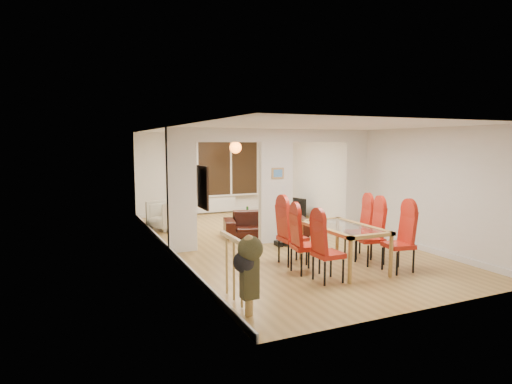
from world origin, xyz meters
TOP-DOWN VIEW (x-y plane):
  - floor at (0.00, 0.00)m, footprint 5.00×9.00m
  - room_walls at (0.00, 0.00)m, footprint 5.00×9.00m
  - divider_wall at (0.00, 0.00)m, footprint 5.00×0.18m
  - bay_window_blinds at (0.00, 4.44)m, footprint 3.00×0.08m
  - radiator at (0.00, 4.40)m, footprint 1.40×0.08m
  - pendant_light at (0.30, 3.30)m, footprint 0.36×0.36m
  - stair_newel at (-2.25, -3.20)m, footprint 0.40×1.20m
  - wall_poster at (-2.47, -2.40)m, footprint 0.04×0.52m
  - pillar_photo at (0.00, -0.10)m, footprint 0.30×0.03m
  - dining_table at (0.18, -2.39)m, footprint 0.94×1.68m
  - dining_chair_la at (-0.50, -2.93)m, footprint 0.43×0.43m
  - dining_chair_lb at (-0.59, -2.35)m, footprint 0.50×0.50m
  - dining_chair_lc at (-0.53, -1.78)m, footprint 0.48×0.48m
  - dining_chair_ra at (0.95, -2.97)m, footprint 0.52×0.52m
  - dining_chair_rb at (0.81, -2.36)m, footprint 0.55×0.55m
  - dining_chair_rc at (0.92, -1.87)m, footprint 0.54×0.54m
  - sofa at (0.08, 0.70)m, footprint 2.19×1.31m
  - armchair at (-1.98, 2.47)m, footprint 1.08×1.09m
  - person at (-1.54, 2.06)m, footprint 0.74×0.58m
  - television at (1.92, 2.77)m, footprint 1.06×0.40m
  - coffee_table at (0.57, 2.60)m, footprint 0.98×0.71m
  - bottle at (0.36, 2.52)m, footprint 0.07×0.07m
  - bowl at (0.34, 2.71)m, footprint 0.21×0.21m
  - shoes at (-0.06, -0.41)m, footprint 0.25×0.27m

SIDE VIEW (x-z plane):
  - floor at x=0.00m, z-range -0.01..0.01m
  - shoes at x=-0.06m, z-range 0.00..0.10m
  - coffee_table at x=0.57m, z-range 0.00..0.20m
  - bowl at x=0.34m, z-range 0.20..0.25m
  - radiator at x=0.00m, z-range 0.05..0.55m
  - sofa at x=0.08m, z-range 0.00..0.60m
  - television at x=1.92m, z-range 0.00..0.61m
  - bottle at x=0.36m, z-range 0.20..0.47m
  - armchair at x=-1.98m, z-range 0.00..0.77m
  - dining_table at x=0.18m, z-range 0.00..0.79m
  - dining_chair_la at x=-0.50m, z-range 0.00..1.08m
  - stair_newel at x=-2.25m, z-range 0.00..1.10m
  - dining_chair_lb at x=-0.59m, z-range 0.00..1.11m
  - dining_chair_rc at x=0.92m, z-range 0.00..1.12m
  - dining_chair_rb at x=0.81m, z-range 0.00..1.13m
  - dining_chair_ra at x=0.95m, z-range 0.00..1.13m
  - dining_chair_lc at x=-0.53m, z-range 0.00..1.16m
  - person at x=-1.54m, z-range 0.00..1.77m
  - room_walls at x=0.00m, z-range 0.00..2.60m
  - divider_wall at x=0.00m, z-range 0.00..2.60m
  - bay_window_blinds at x=0.00m, z-range 0.60..2.40m
  - wall_poster at x=-2.47m, z-range 1.27..1.94m
  - pillar_photo at x=0.00m, z-range 1.48..1.73m
  - pendant_light at x=0.30m, z-range 1.97..2.33m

